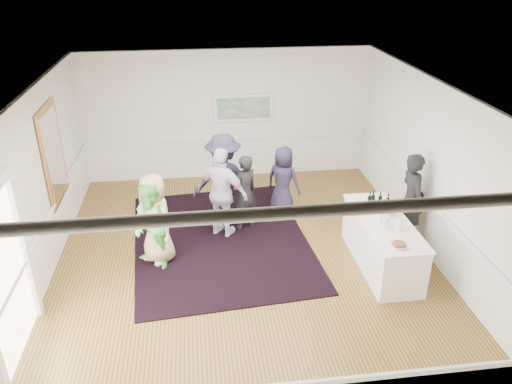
{
  "coord_description": "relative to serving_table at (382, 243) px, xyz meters",
  "views": [
    {
      "loc": [
        -0.8,
        -7.8,
        5.23
      ],
      "look_at": [
        0.23,
        0.2,
        1.32
      ],
      "focal_mm": 35.0,
      "sensor_mm": 36.0,
      "label": 1
    }
  ],
  "objects": [
    {
      "name": "ice_bucket",
      "position": [
        0.08,
        0.23,
        0.57
      ],
      "size": [
        0.26,
        0.26,
        0.25
      ],
      "primitive_type": "cylinder",
      "color": "silver",
      "rests_on": "serving_table"
    },
    {
      "name": "wainscoting",
      "position": [
        -2.45,
        0.44,
        0.04
      ],
      "size": [
        7.0,
        8.0,
        1.0
      ],
      "primitive_type": null,
      "color": "white",
      "rests_on": "floor"
    },
    {
      "name": "floor",
      "position": [
        -2.45,
        0.44,
        -0.46
      ],
      "size": [
        8.0,
        8.0,
        0.0
      ],
      "primitive_type": "plane",
      "color": "olive",
      "rests_on": "ground"
    },
    {
      "name": "wall_front",
      "position": [
        -2.45,
        -3.56,
        1.14
      ],
      "size": [
        7.0,
        0.02,
        3.2
      ],
      "primitive_type": "cube",
      "color": "white",
      "rests_on": "floor"
    },
    {
      "name": "area_rug",
      "position": [
        -2.86,
        1.24,
        -0.45
      ],
      "size": [
        3.72,
        4.68,
        0.02
      ],
      "primitive_type": "cube",
      "rotation": [
        0.0,
        0.0,
        0.08
      ],
      "color": "black",
      "rests_on": "floor"
    },
    {
      "name": "wine_bottles",
      "position": [
        0.01,
        0.49,
        0.61
      ],
      "size": [
        0.41,
        0.32,
        0.31
      ],
      "color": "black",
      "rests_on": "serving_table"
    },
    {
      "name": "guest_green",
      "position": [
        -4.08,
        0.51,
        0.36
      ],
      "size": [
        1.01,
        1.0,
        1.64
      ],
      "primitive_type": "imported",
      "rotation": [
        0.0,
        0.0,
        -0.75
      ],
      "color": "#60D956",
      "rests_on": "floor"
    },
    {
      "name": "ceiling",
      "position": [
        -2.45,
        0.44,
        2.74
      ],
      "size": [
        7.0,
        8.0,
        0.02
      ],
      "primitive_type": "cube",
      "color": "white",
      "rests_on": "wall_back"
    },
    {
      "name": "guest_dark_a",
      "position": [
        -2.72,
        1.96,
        0.53
      ],
      "size": [
        1.31,
        0.8,
        1.98
      ],
      "primitive_type": "imported",
      "rotation": [
        0.0,
        0.0,
        3.19
      ],
      "color": "#222137",
      "rests_on": "floor"
    },
    {
      "name": "wall_right",
      "position": [
        1.05,
        0.44,
        1.14
      ],
      "size": [
        0.02,
        8.0,
        3.2
      ],
      "primitive_type": "cube",
      "color": "white",
      "rests_on": "floor"
    },
    {
      "name": "guest_navy",
      "position": [
        -1.43,
        2.23,
        0.31
      ],
      "size": [
        0.9,
        0.83,
        1.54
      ],
      "primitive_type": "imported",
      "rotation": [
        0.0,
        0.0,
        2.53
      ],
      "color": "#222137",
      "rests_on": "floor"
    },
    {
      "name": "guest_tan",
      "position": [
        -4.05,
        0.7,
        0.4
      ],
      "size": [
        0.99,
        0.98,
        1.73
      ],
      "primitive_type": "imported",
      "rotation": [
        0.0,
        0.0,
        -0.78
      ],
      "color": "tan",
      "rests_on": "floor"
    },
    {
      "name": "nut_bowl",
      "position": [
        -0.08,
        -0.86,
        0.49
      ],
      "size": [
        0.26,
        0.26,
        0.08
      ],
      "color": "white",
      "rests_on": "serving_table"
    },
    {
      "name": "bartender",
      "position": [
        0.75,
        0.62,
        0.49
      ],
      "size": [
        0.48,
        0.71,
        1.91
      ],
      "primitive_type": "imported",
      "rotation": [
        0.0,
        0.0,
        1.61
      ],
      "color": "black",
      "rests_on": "floor"
    },
    {
      "name": "doorway",
      "position": [
        -5.89,
        -1.46,
        0.95
      ],
      "size": [
        0.1,
        1.78,
        2.56
      ],
      "color": "white",
      "rests_on": "wall_left"
    },
    {
      "name": "juice_pitchers",
      "position": [
        -0.02,
        -0.2,
        0.58
      ],
      "size": [
        0.34,
        0.42,
        0.24
      ],
      "color": "#7BA43A",
      "rests_on": "serving_table"
    },
    {
      "name": "landscape_painting",
      "position": [
        -2.05,
        4.38,
        1.32
      ],
      "size": [
        1.44,
        0.06,
        0.66
      ],
      "color": "white",
      "rests_on": "wall_back"
    },
    {
      "name": "guest_lilac",
      "position": [
        -2.78,
        1.46,
        0.47
      ],
      "size": [
        1.16,
        0.96,
        1.86
      ],
      "primitive_type": "imported",
      "rotation": [
        0.0,
        0.0,
        2.58
      ],
      "color": "silver",
      "rests_on": "floor"
    },
    {
      "name": "serving_table",
      "position": [
        0.0,
        0.0,
        0.0
      ],
      "size": [
        0.86,
        2.27,
        0.92
      ],
      "color": "white",
      "rests_on": "floor"
    },
    {
      "name": "wall_left",
      "position": [
        -5.95,
        0.44,
        1.14
      ],
      "size": [
        0.02,
        8.0,
        3.2
      ],
      "primitive_type": "cube",
      "color": "white",
      "rests_on": "floor"
    },
    {
      "name": "mirror",
      "position": [
        -5.9,
        1.74,
        1.34
      ],
      "size": [
        0.05,
        1.25,
        1.85
      ],
      "color": "#C7783A",
      "rests_on": "wall_left"
    },
    {
      "name": "guest_dark_b",
      "position": [
        -2.32,
        1.68,
        0.34
      ],
      "size": [
        0.7,
        0.63,
        1.61
      ],
      "primitive_type": "imported",
      "rotation": [
        0.0,
        0.0,
        3.69
      ],
      "color": "black",
      "rests_on": "floor"
    },
    {
      "name": "wall_back",
      "position": [
        -2.45,
        4.44,
        1.14
      ],
      "size": [
        7.0,
        0.02,
        3.2
      ],
      "primitive_type": "cube",
      "color": "white",
      "rests_on": "floor"
    }
  ]
}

